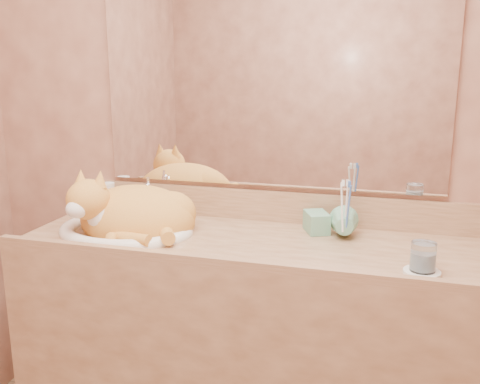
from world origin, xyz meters
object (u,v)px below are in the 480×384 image
(sink_basin, at_px, (125,212))
(vanity_counter, at_px, (249,352))
(water_glass, at_px, (423,257))
(cat, at_px, (130,211))
(soap_dispenser, at_px, (322,214))
(toothbrush_cup, at_px, (344,228))

(sink_basin, bearing_deg, vanity_counter, 10.80)
(water_glass, bearing_deg, cat, 171.96)
(sink_basin, xyz_separation_m, soap_dispenser, (0.69, 0.14, 0.01))
(soap_dispenser, height_order, toothbrush_cup, soap_dispenser)
(toothbrush_cup, xyz_separation_m, water_glass, (0.25, -0.23, 0.00))
(soap_dispenser, distance_m, toothbrush_cup, 0.10)
(vanity_counter, height_order, cat, cat)
(cat, distance_m, soap_dispenser, 0.69)
(vanity_counter, height_order, sink_basin, sink_basin)
(vanity_counter, bearing_deg, cat, -179.00)
(vanity_counter, height_order, water_glass, water_glass)
(soap_dispenser, distance_m, water_glass, 0.42)
(soap_dispenser, bearing_deg, vanity_counter, -177.52)
(vanity_counter, distance_m, water_glass, 0.75)
(vanity_counter, xyz_separation_m, cat, (-0.45, -0.01, 0.50))
(water_glass, bearing_deg, sink_basin, 172.73)
(cat, height_order, toothbrush_cup, cat)
(sink_basin, bearing_deg, toothbrush_cup, 15.80)
(cat, bearing_deg, vanity_counter, 1.41)
(vanity_counter, bearing_deg, water_glass, -15.05)
(cat, relative_size, toothbrush_cup, 4.16)
(vanity_counter, xyz_separation_m, sink_basin, (-0.46, -0.02, 0.50))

